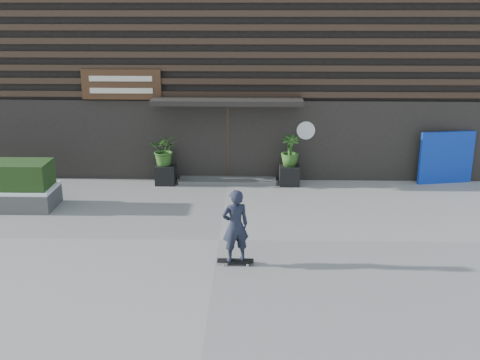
{
  "coord_description": "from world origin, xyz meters",
  "views": [
    {
      "loc": [
        0.81,
        -12.63,
        5.37
      ],
      "look_at": [
        0.47,
        1.26,
        1.1
      ],
      "focal_mm": 43.41,
      "sensor_mm": 36.0,
      "label": 1
    }
  ],
  "objects_px": {
    "planter_pot_left": "(166,174)",
    "blue_tarp": "(446,158)",
    "planter_pot_right": "(289,175)",
    "skateboarder": "(235,226)"
  },
  "relations": [
    {
      "from": "planter_pot_left",
      "to": "planter_pot_right",
      "type": "bearing_deg",
      "value": 0.0
    },
    {
      "from": "blue_tarp",
      "to": "skateboarder",
      "type": "height_order",
      "value": "skateboarder"
    },
    {
      "from": "planter_pot_right",
      "to": "planter_pot_left",
      "type": "bearing_deg",
      "value": 180.0
    },
    {
      "from": "blue_tarp",
      "to": "skateboarder",
      "type": "bearing_deg",
      "value": -146.63
    },
    {
      "from": "planter_pot_left",
      "to": "planter_pot_right",
      "type": "relative_size",
      "value": 1.0
    },
    {
      "from": "planter_pot_right",
      "to": "blue_tarp",
      "type": "relative_size",
      "value": 0.35
    },
    {
      "from": "planter_pot_left",
      "to": "blue_tarp",
      "type": "distance_m",
      "value": 8.63
    },
    {
      "from": "planter_pot_left",
      "to": "blue_tarp",
      "type": "height_order",
      "value": "blue_tarp"
    },
    {
      "from": "planter_pot_left",
      "to": "skateboarder",
      "type": "height_order",
      "value": "skateboarder"
    },
    {
      "from": "planter_pot_left",
      "to": "blue_tarp",
      "type": "xyz_separation_m",
      "value": [
        8.61,
        0.3,
        0.51
      ]
    }
  ]
}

